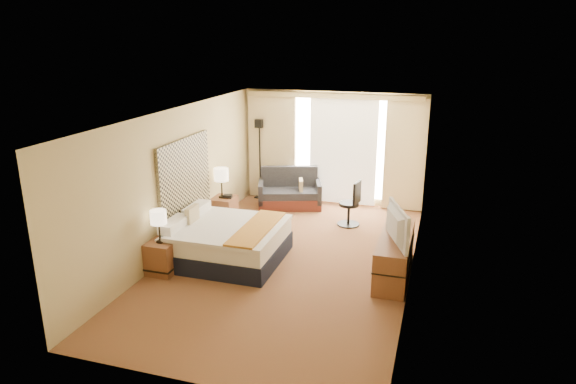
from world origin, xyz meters
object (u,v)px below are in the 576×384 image
(nightstand_right, at_px, (224,210))
(media_dresser, at_px, (395,255))
(loveseat, at_px, (290,194))
(lamp_right, at_px, (221,175))
(nightstand_left, at_px, (163,257))
(bed, at_px, (227,241))
(lamp_left, at_px, (158,218))
(television, at_px, (391,225))
(floor_lamp, at_px, (260,143))
(desk_chair, at_px, (351,206))

(nightstand_right, distance_m, media_dresser, 3.97)
(nightstand_right, xyz_separation_m, loveseat, (1.02, 1.42, 0.02))
(loveseat, height_order, lamp_right, lamp_right)
(loveseat, bearing_deg, lamp_right, -144.20)
(nightstand_left, relative_size, bed, 0.29)
(media_dresser, height_order, lamp_left, lamp_left)
(nightstand_right, height_order, lamp_right, lamp_right)
(nightstand_left, distance_m, loveseat, 4.05)
(nightstand_left, relative_size, television, 0.53)
(floor_lamp, bearing_deg, lamp_right, -94.80)
(nightstand_left, bearing_deg, lamp_right, 90.55)
(nightstand_left, bearing_deg, floor_lamp, 88.24)
(television, bearing_deg, loveseat, 18.15)
(nightstand_right, height_order, loveseat, loveseat)
(nightstand_left, distance_m, nightstand_right, 2.50)
(media_dresser, relative_size, floor_lamp, 0.94)
(bed, bearing_deg, television, -2.19)
(floor_lamp, distance_m, lamp_right, 1.91)
(nightstand_right, relative_size, bed, 0.29)
(loveseat, height_order, floor_lamp, floor_lamp)
(media_dresser, distance_m, television, 0.75)
(media_dresser, relative_size, lamp_left, 3.22)
(nightstand_right, xyz_separation_m, media_dresser, (3.70, -1.45, 0.07))
(floor_lamp, bearing_deg, television, -46.19)
(nightstand_right, bearing_deg, loveseat, 54.36)
(desk_chair, bearing_deg, loveseat, 163.45)
(nightstand_left, xyz_separation_m, media_dresser, (3.70, 1.05, 0.07))
(nightstand_left, distance_m, television, 3.78)
(nightstand_right, distance_m, lamp_right, 0.77)
(floor_lamp, height_order, desk_chair, floor_lamp)
(desk_chair, bearing_deg, lamp_right, -155.68)
(nightstand_right, height_order, bed, bed)
(desk_chair, bearing_deg, lamp_left, -118.84)
(nightstand_right, distance_m, floor_lamp, 2.15)
(loveseat, bearing_deg, nightstand_right, -144.12)
(media_dresser, relative_size, television, 1.73)
(floor_lamp, bearing_deg, nightstand_left, -91.76)
(lamp_right, bearing_deg, television, -25.94)
(television, bearing_deg, nightstand_right, 42.56)
(media_dresser, xyz_separation_m, television, (-0.05, -0.37, 0.65))
(bed, relative_size, floor_lamp, 0.99)
(nightstand_left, relative_size, loveseat, 0.35)
(nightstand_left, relative_size, desk_chair, 0.57)
(desk_chair, relative_size, television, 0.92)
(media_dresser, bearing_deg, bed, -174.91)
(bed, xyz_separation_m, television, (2.84, -0.11, 0.66))
(floor_lamp, height_order, lamp_left, floor_lamp)
(media_dresser, bearing_deg, nightstand_right, 158.60)
(television, bearing_deg, bed, 66.81)
(nightstand_left, relative_size, lamp_left, 0.98)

